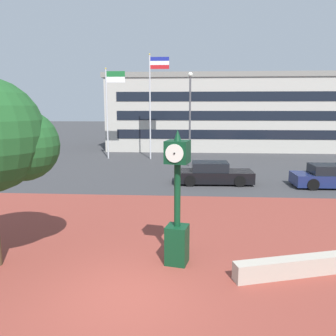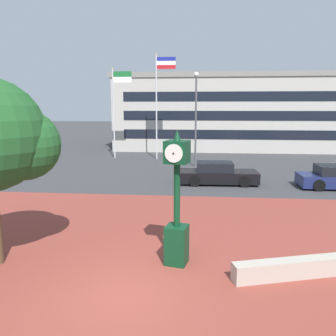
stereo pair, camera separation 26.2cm
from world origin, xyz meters
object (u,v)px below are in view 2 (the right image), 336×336
object	(u,v)px
street_clock	(177,208)
street_lamp_post	(196,110)
civic_building	(233,112)
flagpole_secondary	(159,98)
car_street_mid	(217,174)
flagpole_primary	(116,105)

from	to	relation	value
street_clock	street_lamp_post	world-z (taller)	street_lamp_post
civic_building	street_lamp_post	distance (m)	14.02
flagpole_secondary	civic_building	world-z (taller)	flagpole_secondary
street_clock	car_street_mid	distance (m)	10.80
flagpole_primary	flagpole_secondary	size ratio (longest dim) A/B	0.87
street_clock	car_street_mid	xyz separation A→B (m)	(1.67, 10.61, -1.09)
flagpole_primary	civic_building	xyz separation A→B (m)	(10.85, 9.91, -0.72)
flagpole_secondary	street_lamp_post	distance (m)	4.89
street_clock	flagpole_primary	size ratio (longest dim) A/B	0.50
car_street_mid	flagpole_primary	bearing A→B (deg)	-140.11
street_clock	flagpole_secondary	xyz separation A→B (m)	(-2.93, 20.05, 3.57)
civic_building	car_street_mid	bearing A→B (deg)	-97.48
car_street_mid	flagpole_secondary	size ratio (longest dim) A/B	0.52
street_clock	civic_building	size ratio (longest dim) A/B	0.15
street_clock	flagpole_secondary	size ratio (longest dim) A/B	0.44
car_street_mid	civic_building	distance (m)	19.79
car_street_mid	flagpole_secondary	xyz separation A→B (m)	(-4.60, 9.43, 4.66)
flagpole_primary	civic_building	distance (m)	14.71
flagpole_primary	street_lamp_post	world-z (taller)	flagpole_primary
civic_building	street_clock	bearing A→B (deg)	-97.99
civic_building	street_lamp_post	bearing A→B (deg)	-106.27
flagpole_secondary	street_lamp_post	size ratio (longest dim) A/B	1.27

